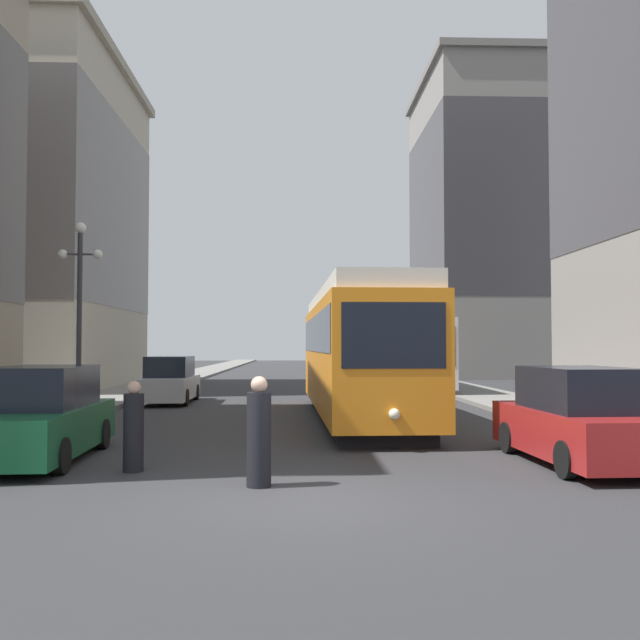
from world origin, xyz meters
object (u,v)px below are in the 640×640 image
object	(u,v)px
parked_car_left_near	(170,381)
streetcar	(357,350)
transit_bus	(409,352)
pedestrian_crossing_near	(134,429)
pedestrian_crossing_far	(259,435)
parked_car_right_far	(579,419)
lamp_post_left_near	(80,288)
parked_car_left_mid	(40,417)

from	to	relation	value
parked_car_left_near	streetcar	bearing A→B (deg)	-42.16
transit_bus	pedestrian_crossing_near	distance (m)	24.32
parked_car_left_near	transit_bus	bearing A→B (deg)	34.87
transit_bus	pedestrian_crossing_far	bearing A→B (deg)	-103.42
transit_bus	parked_car_right_far	distance (m)	22.30
streetcar	transit_bus	world-z (taller)	streetcar
parked_car_right_far	pedestrian_crossing_far	distance (m)	6.17
pedestrian_crossing_far	lamp_post_left_near	distance (m)	13.23
streetcar	pedestrian_crossing_near	world-z (taller)	streetcar
parked_car_left_near	parked_car_right_far	distance (m)	17.85
transit_bus	streetcar	bearing A→B (deg)	-104.48
streetcar	pedestrian_crossing_near	xyz separation A→B (m)	(-4.74, -9.07, -1.36)
parked_car_left_near	parked_car_right_far	world-z (taller)	same
parked_car_right_far	parked_car_left_mid	bearing A→B (deg)	-6.49
parked_car_left_near	pedestrian_crossing_far	xyz separation A→B (m)	(4.37, -16.48, -0.04)
parked_car_left_mid	pedestrian_crossing_far	size ratio (longest dim) A/B	2.87
pedestrian_crossing_far	lamp_post_left_near	world-z (taller)	lamp_post_left_near
parked_car_left_mid	lamp_post_left_near	distance (m)	9.30
lamp_post_left_near	parked_car_left_mid	bearing A→B (deg)	-77.43
parked_car_left_near	pedestrian_crossing_near	xyz separation A→B (m)	(2.08, -15.07, -0.10)
parked_car_left_near	parked_car_right_far	xyz separation A→B (m)	(10.26, -14.61, -0.00)
parked_car_right_far	parked_car_left_near	bearing A→B (deg)	-56.94
parked_car_right_far	pedestrian_crossing_near	world-z (taller)	parked_car_right_far
parked_car_left_near	lamp_post_left_near	bearing A→B (deg)	-110.60
transit_bus	pedestrian_crossing_far	xyz separation A→B (m)	(-6.28, -24.14, -1.14)
lamp_post_left_near	transit_bus	bearing A→B (deg)	45.90
transit_bus	parked_car_left_mid	size ratio (longest dim) A/B	2.39
parked_car_left_near	pedestrian_crossing_far	size ratio (longest dim) A/B	2.85
transit_bus	lamp_post_left_near	distance (m)	18.16
lamp_post_left_near	pedestrian_crossing_near	bearing A→B (deg)	-67.82
pedestrian_crossing_near	transit_bus	bearing A→B (deg)	179.71
transit_bus	pedestrian_crossing_far	size ratio (longest dim) A/B	6.85
streetcar	parked_car_left_near	size ratio (longest dim) A/B	2.88
streetcar	transit_bus	size ratio (longest dim) A/B	1.20
pedestrian_crossing_near	pedestrian_crossing_far	bearing A→B (deg)	78.73
parked_car_left_mid	lamp_post_left_near	world-z (taller)	lamp_post_left_near
parked_car_right_far	lamp_post_left_near	distance (m)	15.65
parked_car_left_near	parked_car_left_mid	distance (m)	13.81
parked_car_right_far	transit_bus	bearing A→B (deg)	-93.03
pedestrian_crossing_near	lamp_post_left_near	xyz separation A→B (m)	(-3.98, 9.77, 3.31)
parked_car_left_mid	lamp_post_left_near	size ratio (longest dim) A/B	0.83
parked_car_left_near	parked_car_left_mid	bearing A→B (deg)	-90.85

